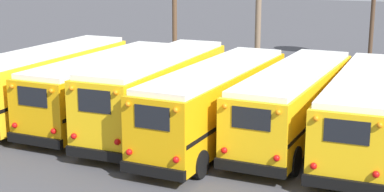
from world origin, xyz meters
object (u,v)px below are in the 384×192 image
(school_bus_0, at_px, (50,80))
(school_bus_2, at_px, (158,90))
(school_bus_1, at_px, (107,86))
(school_bus_3, at_px, (217,101))
(school_bus_4, at_px, (295,101))
(utility_pole, at_px, (258,18))
(school_bus_5, at_px, (367,109))

(school_bus_0, relative_size, school_bus_2, 0.98)
(school_bus_1, height_order, school_bus_3, school_bus_3)
(school_bus_2, xyz_separation_m, school_bus_4, (5.67, 0.94, -0.15))
(school_bus_1, relative_size, utility_pole, 1.46)
(school_bus_2, bearing_deg, school_bus_0, 177.66)
(school_bus_5, bearing_deg, utility_pole, 123.19)
(school_bus_1, distance_m, school_bus_3, 5.76)
(school_bus_3, relative_size, school_bus_4, 1.01)
(school_bus_4, bearing_deg, school_bus_0, -176.43)
(school_bus_1, relative_size, school_bus_2, 1.01)
(school_bus_0, relative_size, school_bus_5, 0.92)
(utility_pole, bearing_deg, school_bus_5, -56.81)
(school_bus_1, xyz_separation_m, school_bus_4, (8.50, 0.36, 0.02))
(school_bus_0, xyz_separation_m, utility_pole, (6.25, 12.67, 1.92))
(school_bus_0, relative_size, school_bus_1, 0.97)
(school_bus_0, distance_m, utility_pole, 14.26)
(school_bus_4, bearing_deg, school_bus_2, -170.59)
(school_bus_4, xyz_separation_m, school_bus_5, (2.84, -0.15, -0.01))
(school_bus_1, xyz_separation_m, school_bus_2, (2.84, -0.58, 0.17))
(school_bus_1, height_order, school_bus_5, school_bus_5)
(school_bus_0, relative_size, school_bus_3, 0.93)
(school_bus_1, bearing_deg, school_bus_5, 1.09)
(school_bus_1, relative_size, school_bus_5, 0.95)
(school_bus_1, height_order, school_bus_2, school_bus_2)
(school_bus_2, xyz_separation_m, school_bus_3, (2.83, -0.45, -0.09))
(school_bus_2, relative_size, school_bus_4, 0.96)
(utility_pole, bearing_deg, school_bus_2, -92.58)
(school_bus_4, bearing_deg, school_bus_1, -177.56)
(school_bus_2, distance_m, school_bus_3, 2.87)
(school_bus_0, height_order, school_bus_1, school_bus_0)
(school_bus_4, distance_m, school_bus_5, 2.84)
(school_bus_2, relative_size, school_bus_5, 0.94)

